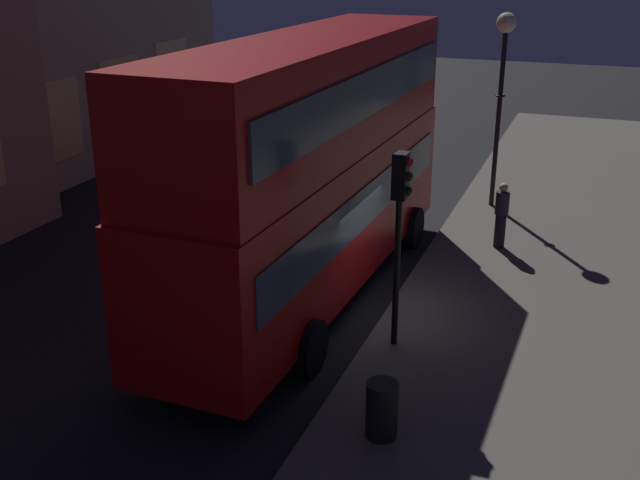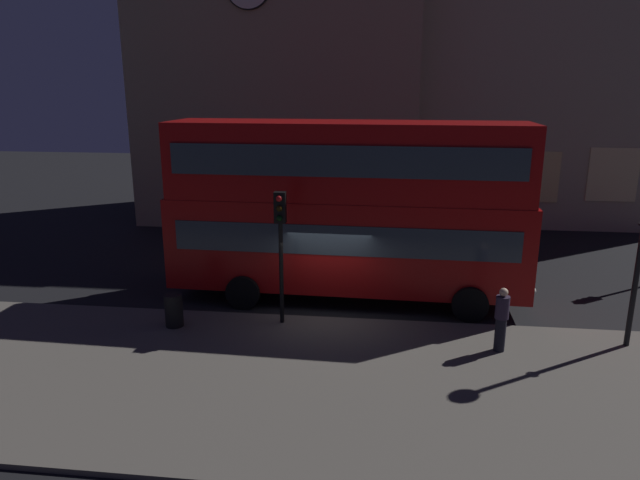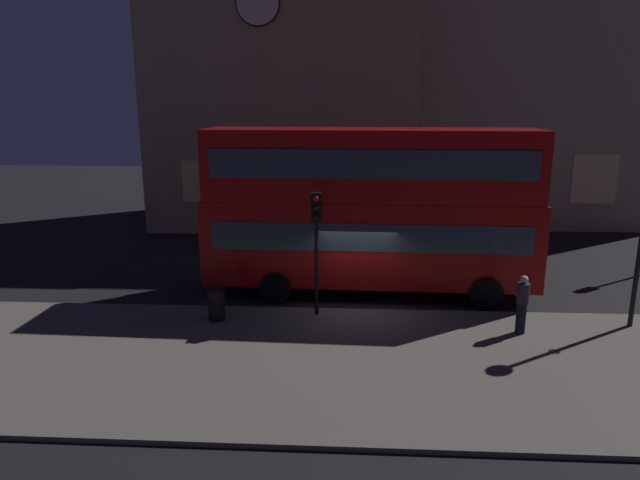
{
  "view_description": "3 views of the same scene",
  "coord_description": "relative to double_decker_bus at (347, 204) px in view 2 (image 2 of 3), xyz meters",
  "views": [
    {
      "loc": [
        -14.05,
        -4.36,
        7.33
      ],
      "look_at": [
        0.61,
        1.19,
        1.29
      ],
      "focal_mm": 43.0,
      "sensor_mm": 36.0,
      "label": 1
    },
    {
      "loc": [
        1.67,
        -16.14,
        6.71
      ],
      "look_at": [
        -0.24,
        -0.21,
        2.37
      ],
      "focal_mm": 32.25,
      "sensor_mm": 36.0,
      "label": 2
    },
    {
      "loc": [
        -0.2,
        -17.57,
        6.53
      ],
      "look_at": [
        -1.22,
        0.58,
        2.08
      ],
      "focal_mm": 31.97,
      "sensor_mm": 36.0,
      "label": 3
    }
  ],
  "objects": [
    {
      "name": "building_with_clock",
      "position": [
        -4.25,
        12.65,
        4.34
      ],
      "size": [
        13.52,
        8.0,
        14.97
      ],
      "color": "tan",
      "rests_on": "ground"
    },
    {
      "name": "double_decker_bus",
      "position": [
        0.0,
        0.0,
        0.0
      ],
      "size": [
        11.28,
        2.99,
        5.66
      ],
      "rotation": [
        0.0,
        0.0,
        -0.03
      ],
      "color": "#9E0C0C",
      "rests_on": "ground"
    },
    {
      "name": "pedestrian",
      "position": [
        4.21,
        -3.48,
        -2.16
      ],
      "size": [
        0.34,
        0.34,
        1.7
      ],
      "rotation": [
        0.0,
        0.0,
        5.26
      ],
      "color": "black",
      "rests_on": "sidewalk_slab"
    },
    {
      "name": "traffic_light_near_kerb",
      "position": [
        -1.65,
        -2.36,
        -0.29
      ],
      "size": [
        0.33,
        0.36,
        3.8
      ],
      "rotation": [
        0.0,
        0.0,
        0.03
      ],
      "color": "black",
      "rests_on": "sidewalk_slab"
    },
    {
      "name": "sidewalk_slab",
      "position": [
        -0.41,
        -5.53,
        -3.09
      ],
      "size": [
        44.0,
        7.45,
        0.12
      ],
      "primitive_type": "cube",
      "color": "#5B564F",
      "rests_on": "ground"
    },
    {
      "name": "building_plain_facade",
      "position": [
        6.32,
        14.65,
        5.52
      ],
      "size": [
        17.38,
        8.92,
        17.35
      ],
      "color": "tan",
      "rests_on": "ground"
    },
    {
      "name": "litter_bin",
      "position": [
        -4.63,
        -2.96,
        -2.56
      ],
      "size": [
        0.51,
        0.51,
        0.94
      ],
      "primitive_type": "cylinder",
      "color": "black",
      "rests_on": "sidewalk_slab"
    },
    {
      "name": "ground_plane",
      "position": [
        -0.41,
        -1.29,
        -3.15
      ],
      "size": [
        80.0,
        80.0,
        0.0
      ],
      "primitive_type": "plane",
      "color": "black"
    }
  ]
}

